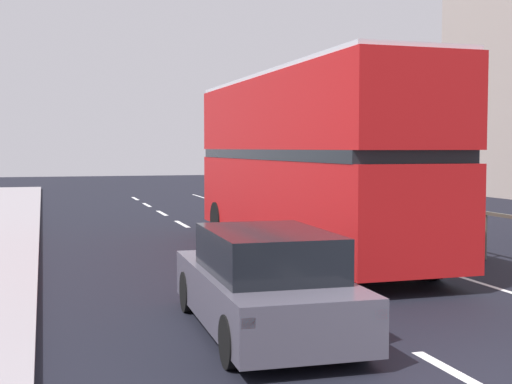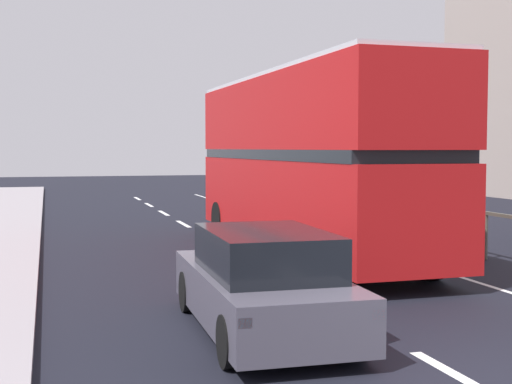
{
  "view_description": "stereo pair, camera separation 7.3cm",
  "coord_description": "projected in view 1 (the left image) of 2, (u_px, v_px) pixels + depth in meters",
  "views": [
    {
      "loc": [
        -4.52,
        -6.92,
        2.6
      ],
      "look_at": [
        -0.4,
        6.78,
        1.71
      ],
      "focal_mm": 49.73,
      "sensor_mm": 36.0,
      "label": 1
    },
    {
      "loc": [
        -4.46,
        -6.94,
        2.6
      ],
      "look_at": [
        -0.4,
        6.78,
        1.71
      ],
      "focal_mm": 49.73,
      "sensor_mm": 36.0,
      "label": 2
    }
  ],
  "objects": [
    {
      "name": "lane_paint_markings",
      "position": [
        330.0,
        256.0,
        17.02
      ],
      "size": [
        3.65,
        46.0,
        0.01
      ],
      "color": "silver",
      "rests_on": "ground"
    },
    {
      "name": "bridge_side_railing",
      "position": [
        444.0,
        214.0,
        18.15
      ],
      "size": [
        0.1,
        42.0,
        1.13
      ],
      "color": "#525147",
      "rests_on": "ground"
    },
    {
      "name": "hatchback_car_near",
      "position": [
        264.0,
        284.0,
        9.92
      ],
      "size": [
        1.91,
        4.45,
        1.47
      ],
      "rotation": [
        0.0,
        0.0,
        -0.03
      ],
      "color": "#4E4A58",
      "rests_on": "ground"
    },
    {
      "name": "double_decker_bus_red",
      "position": [
        305.0,
        158.0,
        17.29
      ],
      "size": [
        2.63,
        11.12,
        4.39
      ],
      "rotation": [
        0.0,
        0.0,
        0.01
      ],
      "color": "#B61415",
      "rests_on": "ground"
    },
    {
      "name": "ground_plane",
      "position": [
        461.0,
        380.0,
        8.08
      ],
      "size": [
        75.46,
        120.0,
        0.1
      ],
      "primitive_type": "cube",
      "color": "black"
    }
  ]
}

